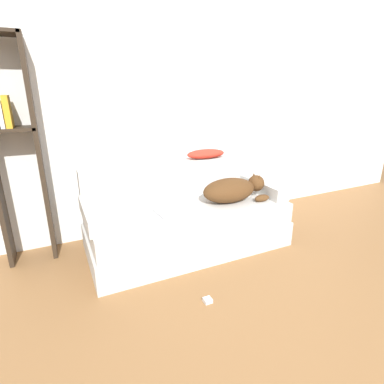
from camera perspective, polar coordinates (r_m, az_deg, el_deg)
The scene contains 10 objects.
wall_back at distance 3.16m, azimuth -4.92°, elevation 17.33°, with size 7.40×0.06×2.70m.
couch at distance 2.85m, azimuth -0.84°, elevation -6.47°, with size 1.82×0.85×0.43m.
couch_backrest at distance 3.02m, azimuth -3.70°, elevation 2.78°, with size 1.78×0.15×0.33m.
couch_arm_left at distance 2.53m, azimuth -18.34°, elevation -3.92°, with size 0.15×0.66×0.12m.
couch_arm_right at distance 3.16m, azimuth 13.10°, elevation 1.05°, with size 0.15×0.66×0.12m.
dog at distance 2.84m, azimuth 7.79°, elevation 0.47°, with size 0.65×0.32×0.24m.
laptop at distance 2.59m, azimuth -3.22°, elevation -3.65°, with size 0.34×0.25×0.02m.
throw_pillow at distance 3.11m, azimuth 2.65°, elevation 7.29°, with size 0.42×0.21×0.09m.
bookshelf at distance 2.81m, azimuth -31.00°, elevation 7.85°, with size 0.38×0.26×1.84m.
power_adapter at distance 2.25m, azimuth 2.99°, elevation -19.90°, with size 0.06×0.06×0.03m.
Camera 1 is at (-1.12, -0.38, 1.42)m, focal length 28.00 mm.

